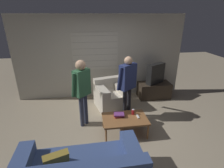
# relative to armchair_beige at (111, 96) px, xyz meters

# --- Properties ---
(ground_plane) EXTENTS (16.00, 16.00, 0.00)m
(ground_plane) POSITION_rel_armchair_beige_xyz_m (-0.19, -1.20, -0.34)
(ground_plane) COLOR gray
(wall_back) EXTENTS (5.20, 0.08, 2.55)m
(wall_back) POSITION_rel_armchair_beige_xyz_m (-0.19, 0.83, 0.94)
(wall_back) COLOR #BCB7A8
(wall_back) RESTS_ON ground_plane
(armchair_beige) EXTENTS (0.99, 0.99, 0.81)m
(armchair_beige) POSITION_rel_armchair_beige_xyz_m (0.00, 0.00, 0.00)
(armchair_beige) COLOR beige
(armchair_beige) RESTS_ON ground_plane
(coffee_table) EXTENTS (0.99, 0.63, 0.39)m
(coffee_table) POSITION_rel_armchair_beige_xyz_m (0.14, -1.28, 0.02)
(coffee_table) COLOR brown
(coffee_table) RESTS_ON ground_plane
(tv_stand) EXTENTS (1.00, 0.52, 0.49)m
(tv_stand) POSITION_rel_armchair_beige_xyz_m (1.47, 0.39, -0.09)
(tv_stand) COLOR #33281E
(tv_stand) RESTS_ON ground_plane
(tv) EXTENTS (0.64, 0.47, 0.63)m
(tv) POSITION_rel_armchair_beige_xyz_m (1.47, 0.39, 0.47)
(tv) COLOR black
(tv) RESTS_ON tv_stand
(person_left_standing) EXTENTS (0.46, 0.75, 1.63)m
(person_left_standing) POSITION_rel_armchair_beige_xyz_m (-0.78, -0.80, 0.69)
(person_left_standing) COLOR #33384C
(person_left_standing) RESTS_ON ground_plane
(person_right_standing) EXTENTS (0.53, 0.78, 1.63)m
(person_right_standing) POSITION_rel_armchair_beige_xyz_m (0.32, -0.64, 0.69)
(person_right_standing) COLOR black
(person_right_standing) RESTS_ON ground_plane
(book_stack) EXTENTS (0.25, 0.20, 0.07)m
(book_stack) POSITION_rel_armchair_beige_xyz_m (0.02, -1.20, 0.09)
(book_stack) COLOR maroon
(book_stack) RESTS_ON coffee_table
(soda_can) EXTENTS (0.07, 0.07, 0.13)m
(soda_can) POSITION_rel_armchair_beige_xyz_m (0.35, -1.16, 0.12)
(soda_can) COLOR red
(soda_can) RESTS_ON coffee_table
(spare_remote) EXTENTS (0.04, 0.13, 0.02)m
(spare_remote) POSITION_rel_armchair_beige_xyz_m (0.43, -1.29, 0.07)
(spare_remote) COLOR white
(spare_remote) RESTS_ON coffee_table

